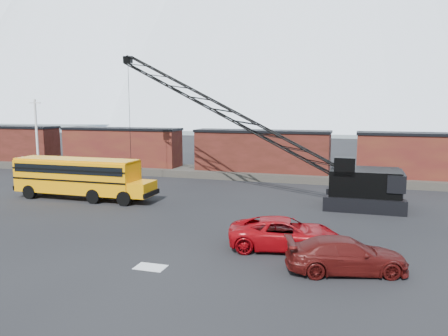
# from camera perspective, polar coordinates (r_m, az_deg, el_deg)

# --- Properties ---
(ground) EXTENTS (160.00, 160.00, 0.00)m
(ground) POSITION_cam_1_polar(r_m,az_deg,el_deg) (24.27, -6.36, -9.41)
(ground) COLOR black
(ground) RESTS_ON ground
(gravel_berm) EXTENTS (120.00, 5.00, 0.70)m
(gravel_berm) POSITION_cam_1_polar(r_m,az_deg,el_deg) (44.73, 4.89, -0.83)
(gravel_berm) COLOR #48423B
(gravel_berm) RESTS_ON ground
(boxcar_west_far) EXTENTS (13.70, 3.10, 4.17)m
(boxcar_west_far) POSITION_cam_1_polar(r_m,az_deg,el_deg) (59.93, -26.57, 2.94)
(boxcar_west_far) COLOR #551E18
(boxcar_west_far) RESTS_ON gravel_berm
(boxcar_west_near) EXTENTS (13.70, 3.10, 4.17)m
(boxcar_west_near) POSITION_cam_1_polar(r_m,az_deg,el_deg) (50.27, -13.22, 2.75)
(boxcar_west_near) COLOR #481415
(boxcar_west_near) RESTS_ON gravel_berm
(boxcar_mid) EXTENTS (13.70, 3.10, 4.17)m
(boxcar_mid) POSITION_cam_1_polar(r_m,az_deg,el_deg) (44.42, 4.93, 2.25)
(boxcar_mid) COLOR #551E18
(boxcar_mid) RESTS_ON gravel_berm
(boxcar_east_near) EXTENTS (13.70, 3.10, 4.17)m
(boxcar_east_near) POSITION_cam_1_polar(r_m,az_deg,el_deg) (43.95, 25.78, 1.40)
(boxcar_east_near) COLOR #481415
(boxcar_east_near) RESTS_ON gravel_berm
(utility_pole) EXTENTS (1.40, 0.24, 8.00)m
(utility_pole) POSITION_cam_1_polar(r_m,az_deg,el_deg) (51.53, -23.26, 3.98)
(utility_pole) COLOR silver
(utility_pole) RESTS_ON ground
(snow_patch) EXTENTS (1.40, 0.90, 0.02)m
(snow_patch) POSITION_cam_1_polar(r_m,az_deg,el_deg) (20.65, -9.57, -12.65)
(snow_patch) COLOR silver
(snow_patch) RESTS_ON ground
(school_bus) EXTENTS (11.65, 2.65, 3.19)m
(school_bus) POSITION_cam_1_polar(r_m,az_deg,el_deg) (36.02, -18.21, -1.06)
(school_bus) COLOR orange
(school_bus) RESTS_ON ground
(red_pickup) EXTENTS (6.15, 3.62, 1.61)m
(red_pickup) POSITION_cam_1_polar(r_m,az_deg,el_deg) (22.83, 8.02, -8.48)
(red_pickup) COLOR #9C070E
(red_pickup) RESTS_ON ground
(maroon_suv) EXTENTS (5.70, 3.57, 1.54)m
(maroon_suv) POSITION_cam_1_polar(r_m,az_deg,el_deg) (20.33, 15.67, -10.90)
(maroon_suv) COLOR #470E0C
(maroon_suv) RESTS_ON ground
(crawler_crane) EXTENTS (23.24, 4.76, 11.76)m
(crawler_crane) POSITION_cam_1_polar(r_m,az_deg,el_deg) (34.92, 1.28, 6.77)
(crawler_crane) COLOR black
(crawler_crane) RESTS_ON ground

